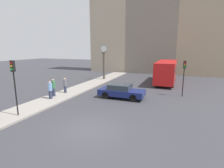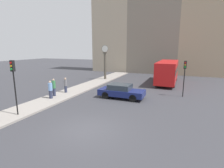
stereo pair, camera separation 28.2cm
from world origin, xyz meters
TOP-DOWN VIEW (x-y plane):
  - ground_plane at (0.00, 0.00)m, footprint 120.00×120.00m
  - sidewalk_corner at (-6.22, 11.08)m, footprint 2.64×26.17m
  - building_row at (-1.16, 27.57)m, footprint 26.53×5.00m
  - sedan_car at (-0.39, 7.27)m, footprint 4.43×1.85m
  - bus_distant at (3.04, 16.83)m, footprint 2.45×8.47m
  - traffic_light_near at (-5.68, -0.06)m, footprint 0.26×0.24m
  - traffic_light_far at (5.22, 10.13)m, footprint 0.26×0.24m
  - street_clock at (-6.11, 15.97)m, footprint 1.07×0.46m
  - pedestrian_blue_stripe at (-6.39, 4.18)m, footprint 0.38×0.38m
  - pedestrian_grey_jacket at (-6.50, 6.60)m, footprint 0.32×0.32m
  - pedestrian_green_hoodie at (-6.70, 5.01)m, footprint 0.35×0.35m

SIDE VIEW (x-z plane):
  - ground_plane at x=0.00m, z-range 0.00..0.00m
  - sidewalk_corner at x=-6.22m, z-range 0.00..0.15m
  - sedan_car at x=-0.39m, z-range 0.02..1.41m
  - pedestrian_grey_jacket at x=-6.50m, z-range 0.15..1.75m
  - pedestrian_blue_stripe at x=-6.39m, z-range 0.14..1.82m
  - pedestrian_green_hoodie at x=-6.70m, z-range 0.15..1.87m
  - bus_distant at x=3.04m, z-range 0.21..3.27m
  - traffic_light_far at x=5.22m, z-range 0.79..4.41m
  - street_clock at x=-6.11m, z-range 0.09..5.24m
  - traffic_light_near at x=-5.68m, z-range 0.98..4.86m
  - building_row at x=-1.16m, z-range -1.18..18.71m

